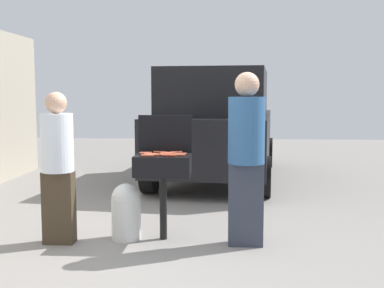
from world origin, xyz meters
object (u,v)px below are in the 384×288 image
Objects in this scene: hot_dog_13 at (180,154)px; person_left at (58,162)px; propane_tank at (126,210)px; hot_dog_8 at (170,156)px; hot_dog_11 at (156,155)px; person_right at (246,152)px; hot_dog_5 at (152,155)px; hot_dog_1 at (150,154)px; hot_dog_4 at (170,153)px; hot_dog_15 at (167,155)px; hot_dog_14 at (147,156)px; hot_dog_3 at (167,153)px; hot_dog_6 at (163,153)px; hot_dog_9 at (166,154)px; parked_minivan at (217,124)px; hot_dog_10 at (179,155)px; bbq_grill at (163,168)px; hot_dog_7 at (176,152)px; hot_dog_0 at (160,152)px; hot_dog_2 at (146,153)px; hot_dog_12 at (146,153)px.

person_left reaches higher than hot_dog_13.
hot_dog_13 reaches higher than propane_tank.
hot_dog_8 is 0.16m from hot_dog_11.
hot_dog_11 is 0.72m from propane_tank.
hot_dog_8 is 0.80m from person_right.
hot_dog_5 is at bearing -161.02° from hot_dog_13.
hot_dog_1 is 0.21× the size of propane_tank.
hot_dog_4 is 0.19m from hot_dog_11.
hot_dog_15 is 0.08× the size of person_left.
hot_dog_13 is at bearing 23.91° from hot_dog_14.
hot_dog_3 is 0.09m from hot_dog_6.
hot_dog_9 is 0.03× the size of parked_minivan.
hot_dog_5 is 0.07× the size of person_right.
propane_tank is at bearing 163.44° from hot_dog_5.
hot_dog_10 is 0.71m from person_right.
hot_dog_7 reaches higher than bbq_grill.
hot_dog_0 and hot_dog_2 have the same top height.
person_right reaches higher than hot_dog_7.
bbq_grill is 7.17× the size of hot_dog_9.
hot_dog_3 is at bearing 89.54° from hot_dog_9.
hot_dog_7 is 1.00× the size of hot_dog_15.
person_left is at bearing -167.44° from hot_dog_4.
hot_dog_7 is at bearing 16.78° from propane_tank.
parked_minivan is (0.51, 3.81, 0.08)m from hot_dog_9.
hot_dog_14 is at bearing 86.35° from parked_minivan.
hot_dog_11 and hot_dog_14 have the same top height.
person_left is 0.35× the size of parked_minivan.
parked_minivan reaches higher than hot_dog_9.
hot_dog_1 is at bearing -156.17° from bbq_grill.
hot_dog_10 is at bearing -16.67° from hot_dog_2.
hot_dog_6 is 1.12m from person_left.
hot_dog_7 is 0.24m from hot_dog_10.
hot_dog_12 reaches higher than propane_tank.
hot_dog_2 is 1.00× the size of hot_dog_5.
hot_dog_10 and hot_dog_14 have the same top height.
hot_dog_1 is 0.11m from hot_dog_14.
hot_dog_14 is 4.01m from parked_minivan.
hot_dog_12 is at bearing 90.17° from hot_dog_2.
hot_dog_0 is at bearing 135.65° from hot_dog_10.
hot_dog_8 is (0.02, -0.20, 0.00)m from hot_dog_4.
hot_dog_7 is at bearing 82.15° from hot_dog_8.
hot_dog_1 is at bearing -169.70° from hot_dog_9.
hot_dog_10 and hot_dog_12 have the same top height.
hot_dog_4 and hot_dog_5 have the same top height.
hot_dog_9 is 1.00× the size of hot_dog_11.
hot_dog_7 is (0.26, 0.20, 0.00)m from hot_dog_1.
bbq_grill is at bearing 23.83° from hot_dog_1.
hot_dog_6 is 1.00× the size of hot_dog_7.
hot_dog_12 is 0.21× the size of propane_tank.
hot_dog_10 is 0.21× the size of propane_tank.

